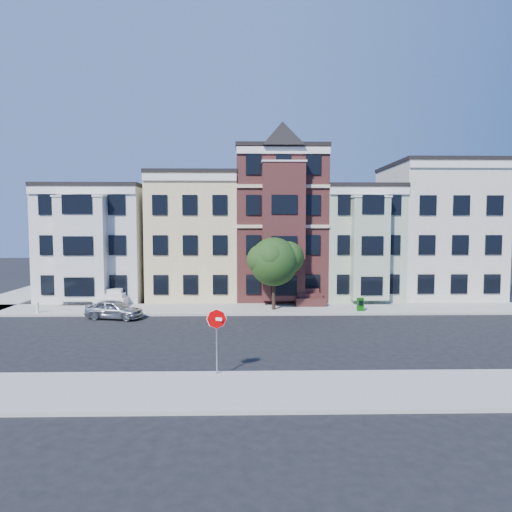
{
  "coord_description": "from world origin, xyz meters",
  "views": [
    {
      "loc": [
        -2.77,
        -24.33,
        6.17
      ],
      "look_at": [
        -2.18,
        3.77,
        4.2
      ],
      "focal_mm": 32.0,
      "sensor_mm": 36.0,
      "label": 1
    }
  ],
  "objects_px": {
    "fire_hydrant": "(38,308)",
    "newspaper_box": "(360,304)",
    "street_tree": "(274,265)",
    "parked_car": "(114,309)",
    "stop_sign": "(217,337)"
  },
  "relations": [
    {
      "from": "parked_car",
      "to": "stop_sign",
      "type": "bearing_deg",
      "value": -134.52
    },
    {
      "from": "street_tree",
      "to": "fire_hydrant",
      "type": "distance_m",
      "value": 16.42
    },
    {
      "from": "street_tree",
      "to": "stop_sign",
      "type": "bearing_deg",
      "value": -102.72
    },
    {
      "from": "parked_car",
      "to": "newspaper_box",
      "type": "distance_m",
      "value": 16.6
    },
    {
      "from": "street_tree",
      "to": "stop_sign",
      "type": "relative_size",
      "value": 2.11
    },
    {
      "from": "street_tree",
      "to": "newspaper_box",
      "type": "xyz_separation_m",
      "value": [
        5.98,
        -0.68,
        -2.7
      ]
    },
    {
      "from": "fire_hydrant",
      "to": "street_tree",
      "type": "bearing_deg",
      "value": 3.01
    },
    {
      "from": "fire_hydrant",
      "to": "newspaper_box",
      "type": "bearing_deg",
      "value": 0.45
    },
    {
      "from": "street_tree",
      "to": "stop_sign",
      "type": "distance_m",
      "value": 14.27
    },
    {
      "from": "stop_sign",
      "to": "parked_car",
      "type": "bearing_deg",
      "value": 144.05
    },
    {
      "from": "parked_car",
      "to": "stop_sign",
      "type": "xyz_separation_m",
      "value": [
        7.42,
        -11.52,
        1.01
      ]
    },
    {
      "from": "street_tree",
      "to": "parked_car",
      "type": "bearing_deg",
      "value": -167.66
    },
    {
      "from": "newspaper_box",
      "to": "street_tree",
      "type": "bearing_deg",
      "value": 168.23
    },
    {
      "from": "street_tree",
      "to": "fire_hydrant",
      "type": "xyz_separation_m",
      "value": [
        -16.15,
        -0.85,
        -2.85
      ]
    },
    {
      "from": "fire_hydrant",
      "to": "stop_sign",
      "type": "bearing_deg",
      "value": -44.87
    }
  ]
}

